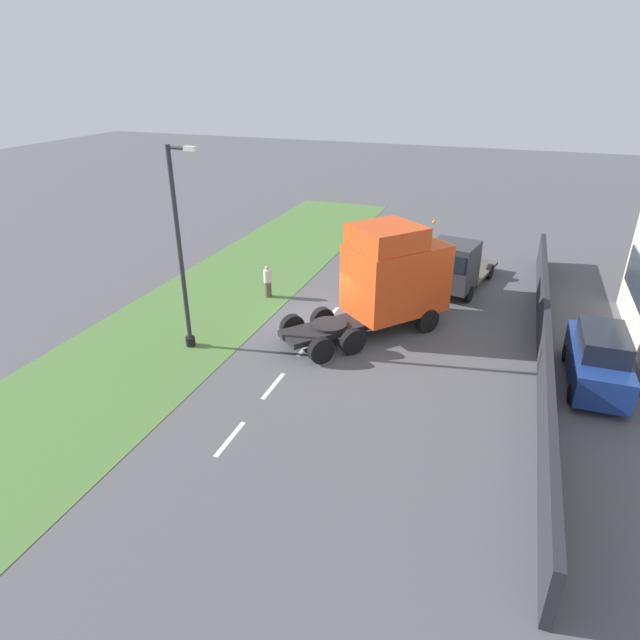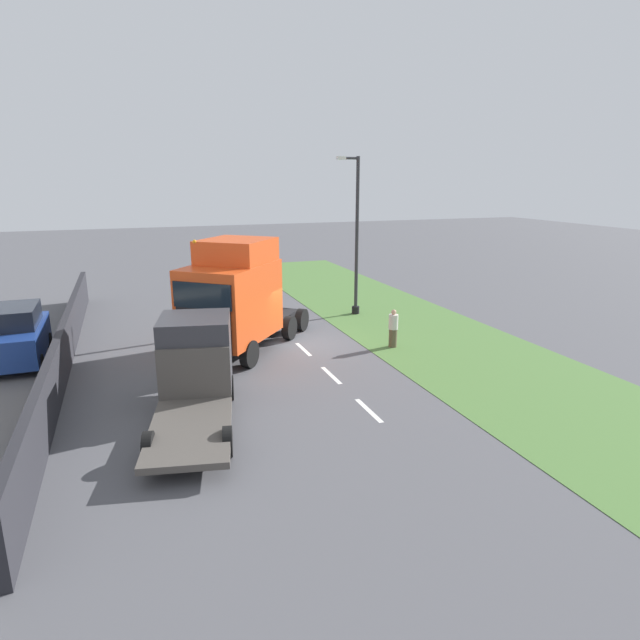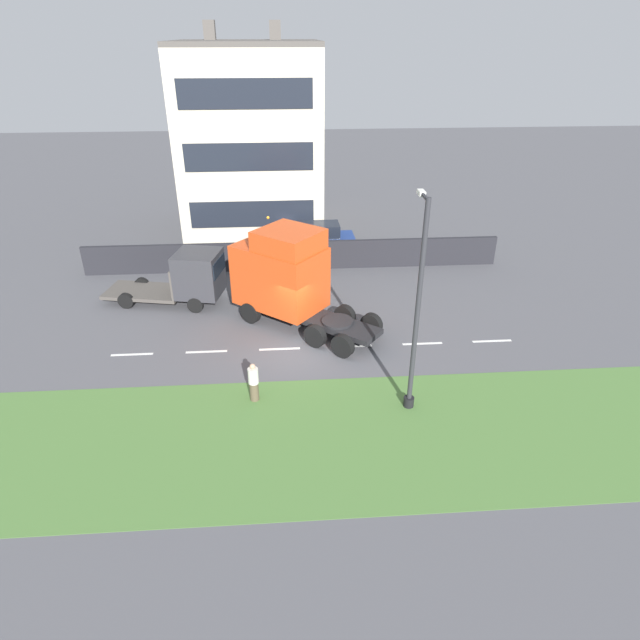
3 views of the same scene
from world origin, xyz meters
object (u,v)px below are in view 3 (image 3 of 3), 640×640
pedestrian (254,383)px  lorry_cab (285,276)px  lamp_post (416,321)px  flatbed_truck (190,277)px  parked_car (317,241)px

pedestrian → lorry_cab: bearing=-11.6°
lorry_cab → lamp_post: 8.47m
lorry_cab → flatbed_truck: size_ratio=1.10×
lamp_post → pedestrian: 6.44m
lorry_cab → parked_car: lorry_cab is taller
lorry_cab → lamp_post: (-7.10, -4.45, 1.28)m
flatbed_truck → lamp_post: lamp_post is taller
parked_car → flatbed_truck: bearing=130.0°
lorry_cab → parked_car: (8.03, -2.02, -1.27)m
flatbed_truck → lorry_cab: bearing=77.0°
lamp_post → pedestrian: size_ratio=4.89×
lorry_cab → flatbed_truck: 5.29m
lorry_cab → flatbed_truck: lorry_cab is taller
flatbed_truck → pedestrian: size_ratio=3.93×
parked_car → pedestrian: 14.75m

